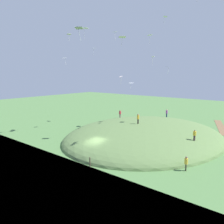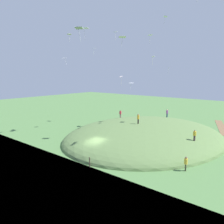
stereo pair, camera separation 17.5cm
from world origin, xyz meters
The scene contains 22 objects.
ground_plane centered at (0.00, 0.00, 0.00)m, with size 160.00×160.00×0.00m, color #507B42.
grass_hill centered at (11.77, -1.26, 0.00)m, with size 31.35×26.59×5.33m, color #5C7B44.
dirt_path centered at (28.84, -9.97, 0.02)m, with size 15.10×1.50×0.04m, color brown.
person_with_child centered at (10.28, -0.77, 3.76)m, with size 0.52×0.52×1.75m.
person_walking_path centered at (22.32, -0.43, 3.07)m, with size 0.42×0.42×1.76m.
person_watching_kites centered at (9.37, -10.99, 2.73)m, with size 0.60×0.60×1.56m.
person_near_shore centered at (2.32, -12.55, 1.11)m, with size 0.55×0.55×1.76m.
person_on_hilltop centered at (15.75, 7.30, 2.94)m, with size 0.51×0.51×1.64m.
kite_0 centered at (11.08, 3.69, 10.66)m, with size 0.84×0.94×1.72m.
kite_1 centered at (7.59, 9.07, 19.38)m, with size 1.43×1.24×2.11m.
kite_2 centered at (11.06, 10.39, 16.23)m, with size 0.82×0.70×1.40m.
kite_3 centered at (-1.11, 1.45, 17.19)m, with size 1.11×1.27×1.86m.
kite_4 centered at (18.33, 1.97, 18.82)m, with size 1.40×1.42×1.79m.
kite_5 centered at (13.91, -3.42, 20.68)m, with size 1.09×0.98×1.24m.
kite_6 centered at (18.21, 10.67, 20.34)m, with size 0.80×1.03×1.89m.
kite_7 centered at (5.69, 13.04, 14.16)m, with size 0.72×0.88×1.34m.
kite_8 centered at (13.83, -1.35, 14.18)m, with size 0.77×0.61×1.53m.
kite_9 centered at (13.35, 2.92, 9.53)m, with size 1.01×1.21×1.29m.
kite_10 centered at (7.50, 0.73, 17.04)m, with size 1.31×1.35×1.50m.
kite_12 centered at (4.85, 10.48, 18.12)m, with size 0.84×0.74×1.30m.
kite_13 centered at (14.51, -3.88, 12.40)m, with size 1.05×0.89×1.33m.
mooring_post centered at (-4.00, -3.02, 0.62)m, with size 0.14×0.14×1.24m, color brown.
Camera 2 is at (-22.51, -21.75, 11.26)m, focal length 36.21 mm.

